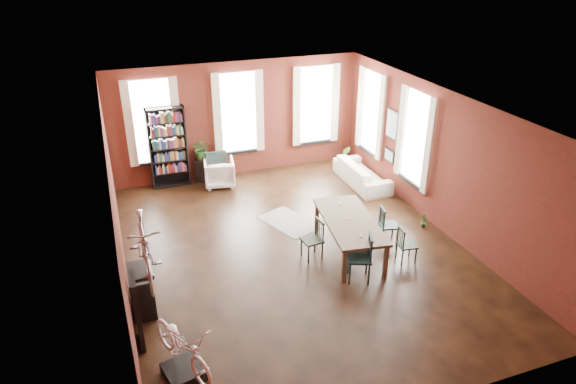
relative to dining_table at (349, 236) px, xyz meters
name	(u,v)px	position (x,y,z in m)	size (l,w,h in m)	color
room	(296,147)	(-0.82, 1.02, 1.75)	(9.00, 9.04, 3.22)	black
dining_table	(349,236)	(0.00, 0.00, 0.00)	(1.02, 2.25, 0.77)	brown
dining_chair_a	(359,258)	(-0.27, -0.99, 0.11)	(0.46, 0.46, 0.99)	#162F31
dining_chair_b	(312,240)	(-0.84, 0.03, 0.05)	(0.40, 0.40, 0.86)	black
dining_chair_c	(407,245)	(0.96, -0.76, 0.01)	(0.37, 0.37, 0.79)	black
dining_chair_d	(389,225)	(1.00, 0.05, 0.04)	(0.39, 0.39, 0.84)	#173233
bookshelf	(168,147)	(-3.07, 4.71, 0.72)	(1.00, 0.32, 2.20)	black
white_armchair	(219,171)	(-1.83, 4.24, 0.02)	(0.79, 0.74, 0.81)	white
cream_sofa	(362,170)	(1.88, 3.01, 0.02)	(2.08, 0.61, 0.81)	beige
striped_rug	(289,222)	(-0.76, 1.62, -0.38)	(0.88, 1.41, 0.01)	black
bike_trainer	(184,372)	(-3.93, -2.36, -0.30)	(0.57, 0.57, 0.17)	black
bike_wall_rack	(138,312)	(-4.47, -1.39, 0.27)	(0.16, 0.60, 1.30)	black
console_table	(142,291)	(-4.35, -0.49, 0.02)	(0.40, 0.80, 0.80)	black
plant_stand	(202,170)	(-2.21, 4.71, -0.06)	(0.32, 0.32, 0.64)	black
plant_by_sofa	(343,164)	(1.82, 4.07, -0.22)	(0.41, 0.74, 0.33)	#305421
plant_small	(423,225)	(2.12, 0.33, -0.32)	(0.19, 0.36, 0.13)	#2C5923
bicycle_floor	(180,325)	(-3.91, -2.33, 0.57)	(0.55, 0.83, 1.58)	silver
bicycle_hung	(142,229)	(-4.22, -1.39, 1.75)	(0.47, 1.00, 1.66)	#A5A8AD
plant_on_stand	(202,151)	(-2.18, 4.73, 0.49)	(0.53, 0.59, 0.46)	#2A5823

